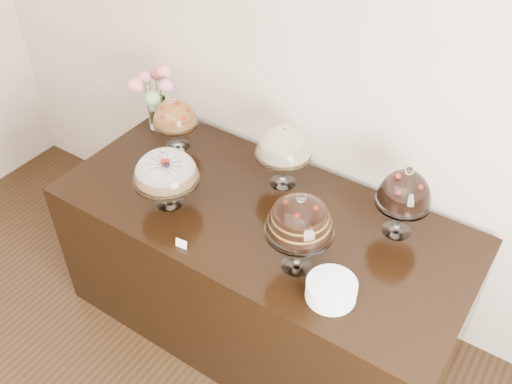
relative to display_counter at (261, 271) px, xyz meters
The scene contains 10 objects.
wall_back 1.19m from the display_counter, 91.35° to the left, with size 5.00×0.04×3.00m, color beige.
display_counter is the anchor object (origin of this frame).
cake_stand_sugar_sponge 0.83m from the display_counter, 156.35° to the right, with size 0.35×0.35×0.35m.
cake_stand_choco_layer 0.85m from the display_counter, 31.97° to the right, with size 0.32×0.32×0.44m.
cake_stand_cheesecake 0.75m from the display_counter, 98.28° to the left, with size 0.31×0.31×0.38m.
cake_stand_dark_choco 0.99m from the display_counter, 22.94° to the left, with size 0.27×0.27×0.40m.
cake_stand_fruit_tart 1.02m from the display_counter, 163.27° to the left, with size 0.26×0.26×0.34m.
flower_vase 1.23m from the display_counter, 162.30° to the left, with size 0.28×0.29×0.40m.
plate_stack 0.80m from the display_counter, 27.57° to the right, with size 0.22×0.22×0.09m.
price_card_left 0.66m from the display_counter, 114.52° to the right, with size 0.06×0.01×0.04m, color white.
Camera 1 is at (1.20, 0.62, 2.90)m, focal length 40.00 mm.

